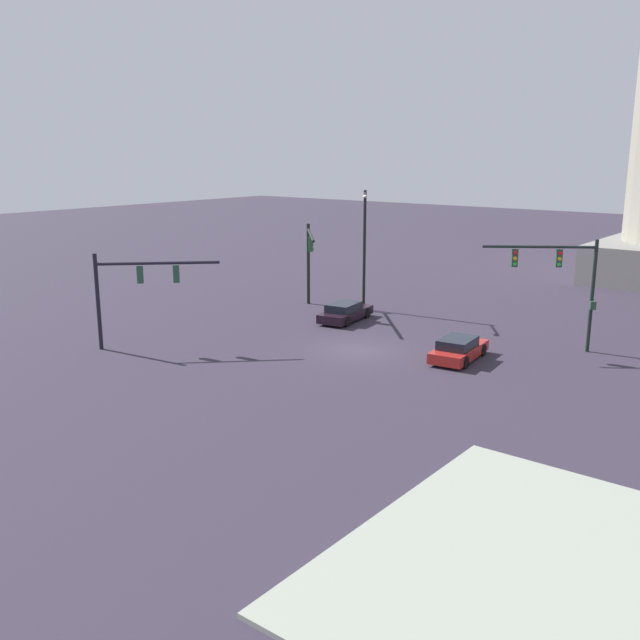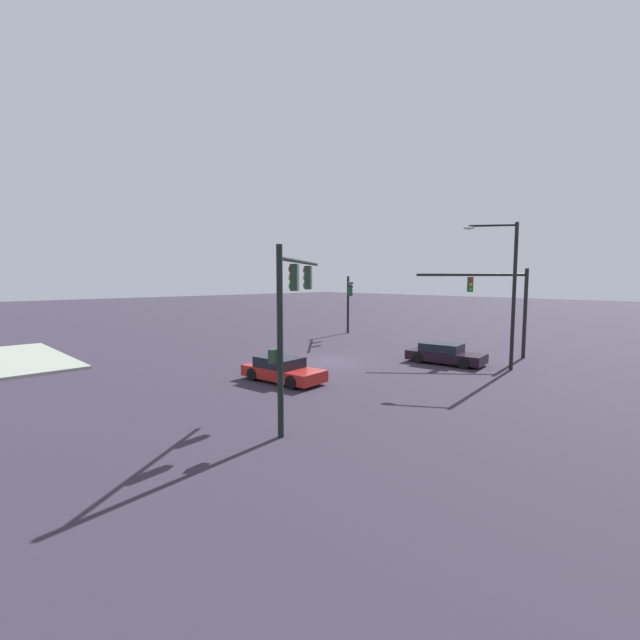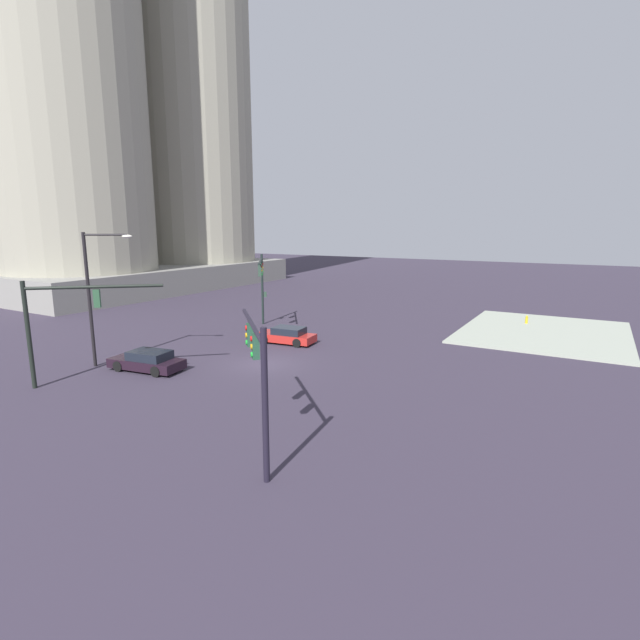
% 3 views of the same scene
% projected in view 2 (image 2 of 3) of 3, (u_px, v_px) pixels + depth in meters
% --- Properties ---
extents(ground_plane, '(198.78, 198.78, 0.00)m').
position_uv_depth(ground_plane, '(329.00, 362.00, 26.03)').
color(ground_plane, '#322B3B').
extents(traffic_signal_near_corner, '(4.89, 4.79, 5.30)m').
position_uv_depth(traffic_signal_near_corner, '(349.00, 295.00, 37.63)').
color(traffic_signal_near_corner, black).
rests_on(traffic_signal_near_corner, ground).
extents(traffic_signal_opposite_side, '(5.24, 3.55, 6.11)m').
position_uv_depth(traffic_signal_opposite_side, '(292.00, 302.00, 14.84)').
color(traffic_signal_opposite_side, black).
rests_on(traffic_signal_opposite_side, ground).
extents(traffic_signal_cross_street, '(4.74, 5.28, 5.71)m').
position_uv_depth(traffic_signal_cross_street, '(499.00, 296.00, 27.02)').
color(traffic_signal_cross_street, black).
rests_on(traffic_signal_cross_street, ground).
extents(streetlamp_curved_arm, '(1.80, 2.48, 8.11)m').
position_uv_depth(streetlamp_curved_arm, '(508.00, 284.00, 23.37)').
color(streetlamp_curved_arm, black).
rests_on(streetlamp_curved_arm, ground).
extents(sedan_car_approaching, '(2.23, 4.45, 1.21)m').
position_uv_depth(sedan_car_approaching, '(282.00, 370.00, 21.05)').
color(sedan_car_approaching, '#B1241F').
rests_on(sedan_car_approaching, ground).
extents(sedan_car_waiting_far, '(2.40, 4.68, 1.21)m').
position_uv_depth(sedan_car_waiting_far, '(444.00, 354.00, 25.50)').
color(sedan_car_waiting_far, black).
rests_on(sedan_car_waiting_far, ground).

